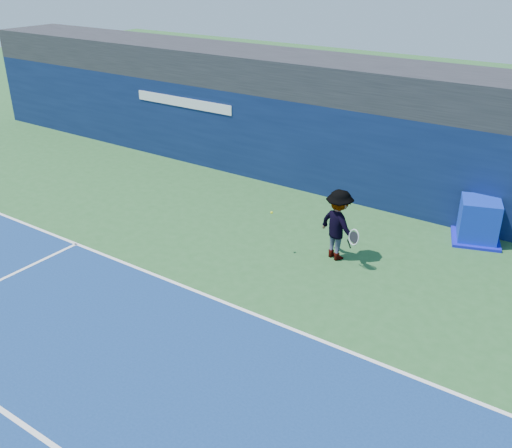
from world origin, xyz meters
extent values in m
plane|color=#285A29|center=(0.00, 0.00, 0.00)|extent=(80.00, 80.00, 0.00)
cube|color=white|center=(0.00, 3.00, 0.01)|extent=(24.00, 0.10, 0.01)
cube|color=white|center=(0.00, -2.00, 0.01)|extent=(24.00, 0.10, 0.01)
cube|color=black|center=(0.00, 11.50, 3.60)|extent=(36.00, 3.00, 1.20)
cube|color=#0B183C|center=(0.00, 10.50, 1.50)|extent=(36.00, 1.00, 3.00)
cube|color=white|center=(-7.00, 9.99, 2.35)|extent=(4.50, 0.04, 0.35)
cube|color=#0C25AD|center=(4.12, 9.58, 0.62)|extent=(1.30, 1.30, 1.23)
cube|color=#0D0EBA|center=(4.12, 9.58, 0.04)|extent=(1.63, 1.63, 0.08)
imported|color=silver|center=(1.34, 6.43, 0.96)|extent=(1.42, 1.11, 1.93)
cylinder|color=black|center=(1.79, 6.18, 0.65)|extent=(0.09, 0.17, 0.30)
torus|color=silver|center=(1.93, 6.13, 0.90)|extent=(0.35, 0.20, 0.35)
cylinder|color=black|center=(1.93, 6.13, 0.90)|extent=(0.30, 0.15, 0.29)
sphere|color=#BBD217|center=(-0.21, 5.63, 1.22)|extent=(0.07, 0.07, 0.07)
camera|label=1|loc=(7.15, -5.79, 7.35)|focal=40.00mm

